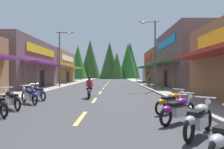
{
  "coord_description": "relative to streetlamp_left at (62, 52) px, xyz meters",
  "views": [
    {
      "loc": [
        1.31,
        0.54,
        1.72
      ],
      "look_at": [
        0.91,
        29.11,
        1.59
      ],
      "focal_mm": 31.87,
      "sensor_mm": 36.0,
      "label": 1
    }
  ],
  "objects": [
    {
      "name": "motorcycle_parked_right_2",
      "position": [
        8.53,
        -16.79,
        -3.83
      ],
      "size": [
        1.69,
        1.47,
        1.04
      ],
      "rotation": [
        0.0,
        0.0,
        0.71
      ],
      "color": "black",
      "rests_on": "ground"
    },
    {
      "name": "storefront_right_middle",
      "position": [
        16.11,
        0.94,
        -0.83
      ],
      "size": [
        8.81,
        11.61,
        6.98
      ],
      "color": "brown",
      "rests_on": "ground"
    },
    {
      "name": "streetlamp_left",
      "position": [
        0.0,
        0.0,
        0.0
      ],
      "size": [
        2.08,
        0.3,
        6.72
      ],
      "color": "#474C51",
      "rests_on": "ground"
    },
    {
      "name": "rider_cruising_lead",
      "position": [
        4.55,
        -9.82,
        -3.67
      ],
      "size": [
        0.6,
        2.14,
        1.57
      ],
      "rotation": [
        0.0,
        0.0,
        1.64
      ],
      "color": "black",
      "rests_on": "ground"
    },
    {
      "name": "sidewalk_right",
      "position": [
        11.29,
        2.07,
        -4.26
      ],
      "size": [
        2.7,
        82.59,
        0.12
      ],
      "primitive_type": "cube",
      "color": "gray",
      "rests_on": "ground"
    },
    {
      "name": "ground",
      "position": [
        5.02,
        2.07,
        -4.37
      ],
      "size": [
        9.83,
        82.59,
        0.1
      ],
      "primitive_type": "cube",
      "color": "#38383A"
    },
    {
      "name": "motorcycle_parked_right_1",
      "position": [
        8.63,
        -18.23,
        -3.83
      ],
      "size": [
        1.47,
        1.69,
        1.04
      ],
      "rotation": [
        0.0,
        0.0,
        0.86
      ],
      "color": "black",
      "rests_on": "ground"
    },
    {
      "name": "storefront_right_far",
      "position": [
        16.15,
        13.86,
        -1.28
      ],
      "size": [
        8.9,
        10.45,
        6.08
      ],
      "color": "brown",
      "rests_on": "ground"
    },
    {
      "name": "pedestrian_browsing",
      "position": [
        10.77,
        2.44,
        -3.43
      ],
      "size": [
        0.57,
        0.29,
        1.56
      ],
      "rotation": [
        0.0,
        0.0,
        4.79
      ],
      "color": "#726659",
      "rests_on": "ground"
    },
    {
      "name": "sidewalk_left",
      "position": [
        -1.25,
        2.07,
        -4.26
      ],
      "size": [
        2.7,
        82.59,
        0.12
      ],
      "primitive_type": "cube",
      "color": "#9E9991",
      "rests_on": "ground"
    },
    {
      "name": "treeline_backdrop",
      "position": [
        4.03,
        45.4,
        1.9
      ],
      "size": [
        24.89,
        13.44,
        13.86
      ],
      "color": "#2A6323",
      "rests_on": "ground"
    },
    {
      "name": "motorcycle_parked_right_3",
      "position": [
        8.77,
        -15.1,
        -3.83
      ],
      "size": [
        1.76,
        1.38,
        1.04
      ],
      "rotation": [
        0.0,
        0.0,
        0.65
      ],
      "color": "black",
      "rests_on": "ground"
    },
    {
      "name": "storefront_left_middle",
      "position": [
        -6.42,
        0.58,
        -1.44
      ],
      "size": [
        9.53,
        12.83,
        5.77
      ],
      "color": "brown",
      "rests_on": "ground"
    },
    {
      "name": "storefront_left_far",
      "position": [
        -5.68,
        13.92,
        -1.37
      ],
      "size": [
        8.04,
        12.54,
        5.9
      ],
      "color": "olive",
      "rests_on": "ground"
    },
    {
      "name": "motorcycle_parked_left_3",
      "position": [
        1.45,
        -12.44,
        -3.83
      ],
      "size": [
        1.61,
        1.56,
        1.04
      ],
      "rotation": [
        0.0,
        0.0,
        2.37
      ],
      "color": "black",
      "rests_on": "ground"
    },
    {
      "name": "motorcycle_parked_left_4",
      "position": [
        1.31,
        -10.82,
        -3.83
      ],
      "size": [
        1.62,
        1.55,
        1.04
      ],
      "rotation": [
        0.0,
        0.0,
        2.38
      ],
      "color": "black",
      "rests_on": "ground"
    },
    {
      "name": "motorcycle_parked_left_2",
      "position": [
        1.3,
        -14.15,
        -3.83
      ],
      "size": [
        1.67,
        1.49,
        1.04
      ],
      "rotation": [
        0.0,
        0.0,
        2.42
      ],
      "color": "black",
      "rests_on": "ground"
    },
    {
      "name": "centerline_dashes",
      "position": [
        5.02,
        5.67,
        -4.31
      ],
      "size": [
        0.16,
        59.34,
        0.01
      ],
      "color": "#E0C64C",
      "rests_on": "ground"
    },
    {
      "name": "streetlamp_right",
      "position": [
        10.05,
        -3.91,
        0.15
      ],
      "size": [
        2.08,
        0.3,
        6.99
      ],
      "color": "#474C51",
      "rests_on": "ground"
    }
  ]
}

